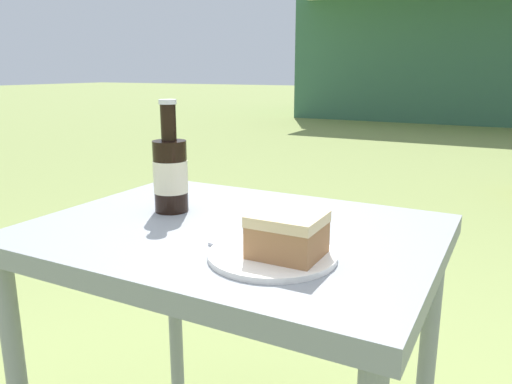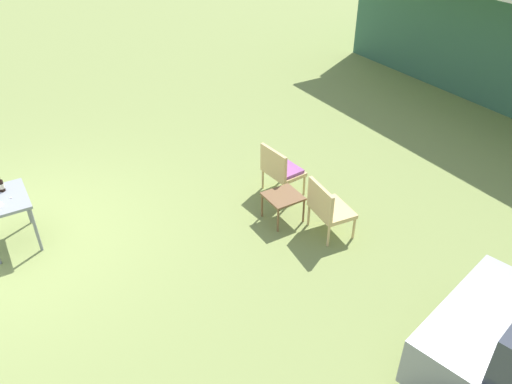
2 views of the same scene
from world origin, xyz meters
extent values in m
plane|color=olive|center=(0.00, 0.00, 0.00)|extent=(60.00, 60.00, 0.00)
cylinder|color=tan|center=(1.09, 4.10, 0.17)|extent=(0.04, 0.04, 0.34)
cylinder|color=tan|center=(0.56, 4.05, 0.17)|extent=(0.04, 0.04, 0.34)
cylinder|color=tan|center=(1.13, 3.70, 0.17)|extent=(0.04, 0.04, 0.34)
cylinder|color=tan|center=(0.59, 3.65, 0.17)|extent=(0.04, 0.04, 0.34)
cube|color=tan|center=(0.84, 3.88, 0.37)|extent=(0.63, 0.52, 0.06)
cube|color=tan|center=(0.86, 3.67, 0.61)|extent=(0.59, 0.10, 0.41)
cube|color=#995193|center=(0.84, 3.88, 0.43)|extent=(0.57, 0.44, 0.05)
cylinder|color=tan|center=(2.34, 4.05, 0.17)|extent=(0.04, 0.04, 0.34)
cylinder|color=tan|center=(1.81, 4.11, 0.17)|extent=(0.04, 0.04, 0.34)
cylinder|color=tan|center=(2.30, 3.64, 0.17)|extent=(0.04, 0.04, 0.34)
cylinder|color=tan|center=(1.76, 3.70, 0.17)|extent=(0.04, 0.04, 0.34)
cube|color=tan|center=(2.05, 3.88, 0.37)|extent=(0.64, 0.53, 0.06)
cube|color=tan|center=(2.03, 3.67, 0.61)|extent=(0.59, 0.11, 0.41)
cube|color=brown|center=(1.46, 3.45, 0.40)|extent=(0.48, 0.49, 0.03)
cylinder|color=brown|center=(1.25, 3.23, 0.19)|extent=(0.03, 0.03, 0.39)
cylinder|color=brown|center=(1.67, 3.23, 0.19)|extent=(0.03, 0.03, 0.39)
cylinder|color=brown|center=(1.25, 3.67, 0.19)|extent=(0.03, 0.03, 0.39)
cylinder|color=brown|center=(1.67, 3.67, 0.19)|extent=(0.03, 0.03, 0.39)
cube|color=gray|center=(0.00, 0.00, 0.72)|extent=(0.80, 0.61, 0.04)
cylinder|color=gray|center=(-0.36, 0.26, 0.35)|extent=(0.04, 0.04, 0.70)
cylinder|color=gray|center=(0.36, 0.26, 0.35)|extent=(0.04, 0.04, 0.70)
cylinder|color=black|center=(-0.18, 0.04, 0.82)|extent=(0.07, 0.07, 0.16)
cylinder|color=beige|center=(-0.18, 0.04, 0.82)|extent=(0.08, 0.08, 0.07)
cylinder|color=silver|center=(0.06, 0.10, 0.74)|extent=(0.03, 0.03, 0.01)
camera|label=1|loc=(0.49, -0.83, 1.04)|focal=35.00mm
camera|label=2|loc=(6.33, 0.06, 4.40)|focal=35.00mm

